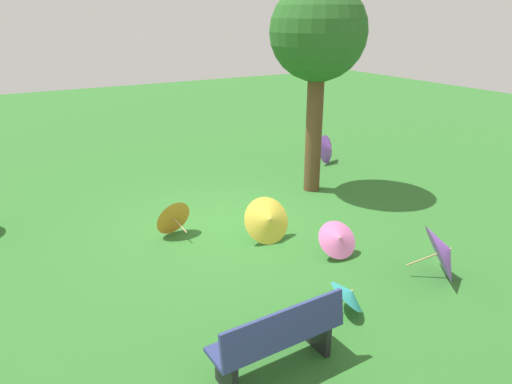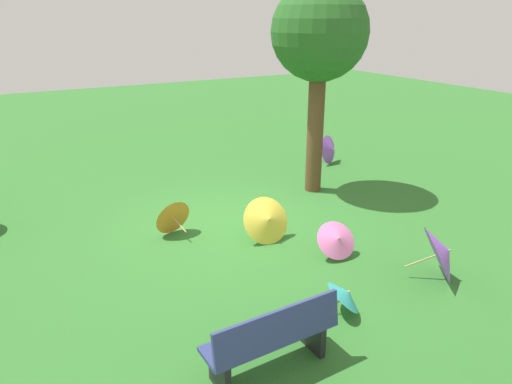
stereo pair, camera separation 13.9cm
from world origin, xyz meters
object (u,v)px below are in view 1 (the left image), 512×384
Objects in this scene: parasol_pink_1 at (339,239)px; shade_tree at (318,36)px; parasol_purple_1 at (444,251)px; parasol_teal_1 at (349,294)px; parasol_orange_0 at (172,216)px; parasol_purple_2 at (328,149)px; park_bench at (279,338)px; parasol_yellow_1 at (268,220)px.

shade_tree is at bearing -118.72° from parasol_pink_1.
parasol_pink_1 is 1.66m from parasol_purple_1.
parasol_teal_1 is at bearing 59.48° from shade_tree.
parasol_orange_0 is (2.12, -2.27, 0.01)m from parasol_pink_1.
parasol_purple_2 is at bearing -158.68° from parasol_orange_0.
parasol_pink_1 is at bearing 132.97° from parasol_orange_0.
parasol_purple_1 is 1.30× the size of parasol_purple_2.
parasol_purple_2 reaches higher than parasol_orange_0.
parasol_orange_0 is at bearing -47.03° from parasol_pink_1.
parasol_pink_1 is (-0.90, -1.32, 0.05)m from parasol_teal_1.
parasol_pink_1 is 3.10m from parasol_orange_0.
park_bench is 2.24× the size of parasol_teal_1.
shade_tree is 5.21m from parasol_purple_1.
parasol_orange_0 is at bearing 9.51° from shade_tree.
parasol_orange_0 is 0.84× the size of parasol_yellow_1.
parasol_pink_1 is at bearing -124.24° from parasol_teal_1.
parasol_pink_1 is at bearing -142.69° from park_bench.
shade_tree is 4.13× the size of parasol_purple_1.
parasol_yellow_1 is at bearing -57.65° from parasol_pink_1.
parasol_orange_0 is at bearing -71.29° from parasol_teal_1.
parasol_orange_0 is 0.89× the size of parasol_purple_2.
parasol_purple_1 reaches higher than parasol_yellow_1.
parasol_pink_1 is at bearing 61.28° from shade_tree.
parasol_purple_1 reaches higher than parasol_purple_2.
parasol_purple_2 is (-1.65, -1.47, -3.05)m from shade_tree.
parasol_pink_1 is at bearing -53.85° from parasol_purple_1.
parasol_purple_1 is at bearing 68.39° from parasol_purple_2.
park_bench is 1.55m from parasol_teal_1.
parasol_yellow_1 is (0.71, -1.11, 0.08)m from parasol_pink_1.
parasol_yellow_1 is (2.29, 1.78, -3.03)m from shade_tree.
parasol_teal_1 is 0.85× the size of parasol_purple_2.
park_bench is 3.36m from parasol_yellow_1.
shade_tree is 5.82m from parasol_teal_1.
parasol_yellow_1 is 1.06× the size of parasol_purple_2.
park_bench reaches higher than parasol_pink_1.
park_bench is at bearing 86.50° from parasol_orange_0.
parasol_purple_2 is (-5.35, -2.09, 0.05)m from parasol_orange_0.
park_bench is at bearing 37.31° from parasol_pink_1.
parasol_purple_1 is at bearing 179.48° from parasol_teal_1.
shade_tree is at bearing -170.49° from parasol_orange_0.
parasol_orange_0 reaches higher than parasol_pink_1.
parasol_orange_0 is at bearing 21.32° from parasol_purple_2.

